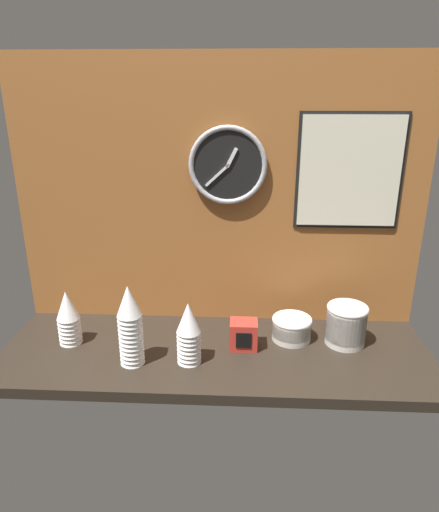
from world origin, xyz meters
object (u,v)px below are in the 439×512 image
Objects in this scene: wall_clock at (228,165)px; menu_board at (350,172)px; cup_stack_center_left at (130,325)px; bowl_stack_right at (292,328)px; bowl_stack_far_right at (346,324)px; cup_stack_center at (189,333)px; napkin_dispenser at (244,335)px; cup_stack_far_left at (68,317)px.

wall_clock is 0.68× the size of menu_board.
cup_stack_center_left is 98.00cm from menu_board.
bowl_stack_far_right is (20.17, -1.95, 3.21)cm from bowl_stack_right.
cup_stack_center is 1.47× the size of bowl_stack_far_right.
bowl_stack_far_right is 0.53× the size of wall_clock.
wall_clock reaches higher than cup_stack_center.
cup_stack_center is 60.27cm from bowl_stack_far_right.
menu_board reaches higher than wall_clock.
cup_stack_center_left is 42.39cm from napkin_dispenser.
bowl_stack_right is at bearing -30.19° from wall_clock.
cup_stack_center_left is 68.62cm from wall_clock.
bowl_stack_right is 66.82cm from wall_clock.
menu_board reaches higher than bowl_stack_far_right.
napkin_dispenser is at bearing 17.27° from cup_stack_center_left.
cup_stack_far_left is at bearing 155.01° from cup_stack_center_left.
cup_stack_center_left is 1.93× the size of bowl_stack_right.
menu_board is at bearing 1.12° from wall_clock.
bowl_stack_far_right is 74.80cm from wall_clock.
bowl_stack_far_right is (58.11, 15.62, -3.34)cm from cup_stack_center.
napkin_dispenser is at bearing -0.24° from cup_stack_far_left.
cup_stack_far_left is 1.38× the size of bowl_stack_right.
cup_stack_far_left reaches higher than napkin_dispenser.
bowl_stack_right is at bearing 174.49° from bowl_stack_far_right.
cup_stack_center_left is 80.39cm from bowl_stack_far_right.
menu_board is 72.75cm from napkin_dispenser.
wall_clock reaches higher than bowl_stack_right.
napkin_dispenser is at bearing -172.56° from bowl_stack_far_right.
wall_clock is (32.37, 34.20, 49.91)cm from cup_stack_center_left.
napkin_dispenser is (7.07, -21.94, -59.46)cm from wall_clock.
cup_stack_center is at bearing -151.37° from napkin_dispenser.
menu_board is (45.70, 0.89, -2.19)cm from wall_clock.
menu_board is 4.06× the size of napkin_dispenser.
cup_stack_center_left is (26.92, -12.54, 4.25)cm from cup_stack_far_left.
menu_board is (104.99, 22.55, 51.96)cm from cup_stack_far_left.
bowl_stack_right is (37.94, 17.57, -6.55)cm from cup_stack_center.
cup_stack_center is 42.32cm from bowl_stack_right.
napkin_dispenser is (19.34, 10.56, -6.15)cm from cup_stack_center.
bowl_stack_far_right is (105.13, 4.78, -2.49)cm from cup_stack_far_left.
napkin_dispenser is (-18.60, -7.01, 0.40)cm from bowl_stack_right.
cup_stack_far_left is 1.36× the size of bowl_stack_far_right.
bowl_stack_right is 0.52× the size of wall_clock.
cup_stack_center reaches higher than cup_stack_far_left.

